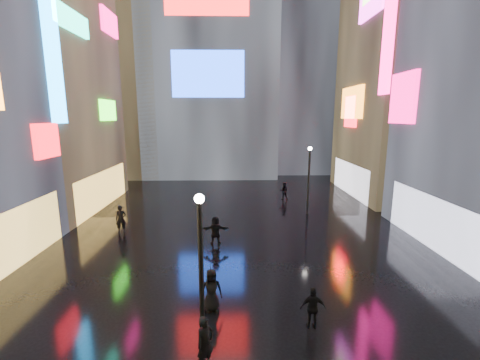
{
  "coord_description": "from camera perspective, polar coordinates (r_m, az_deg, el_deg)",
  "views": [
    {
      "loc": [
        -0.26,
        -0.15,
        7.42
      ],
      "look_at": [
        0.0,
        12.0,
        5.0
      ],
      "focal_mm": 24.0,
      "sensor_mm": 36.0,
      "label": 1
    }
  ],
  "objects": [
    {
      "name": "ground",
      "position": [
        21.48,
        -0.47,
        -8.95
      ],
      "size": [
        140.0,
        140.0,
        0.0
      ],
      "primitive_type": "plane",
      "color": "black",
      "rests_on": "ground"
    },
    {
      "name": "building_left_far",
      "position": [
        30.72,
        -33.48,
        16.12
      ],
      "size": [
        10.28,
        12.0,
        22.0
      ],
      "color": "black",
      "rests_on": "ground"
    },
    {
      "name": "building_right_far",
      "position": [
        34.87,
        28.56,
        20.8
      ],
      "size": [
        10.28,
        12.0,
        28.0
      ],
      "color": "black",
      "rests_on": "ground"
    },
    {
      "name": "tower_main",
      "position": [
        46.25,
        -5.2,
        28.3
      ],
      "size": [
        16.0,
        14.2,
        42.0
      ],
      "color": "black",
      "rests_on": "ground"
    },
    {
      "name": "tower_flank_right",
      "position": [
        48.04,
        10.74,
        22.58
      ],
      "size": [
        12.0,
        12.0,
        34.0
      ],
      "primitive_type": "cube",
      "color": "black",
      "rests_on": "ground"
    },
    {
      "name": "tower_flank_left",
      "position": [
        44.69,
        -20.13,
        17.78
      ],
      "size": [
        10.0,
        10.0,
        26.0
      ],
      "primitive_type": "cube",
      "color": "black",
      "rests_on": "ground"
    },
    {
      "name": "lamp_near",
      "position": [
        10.21,
        -6.95,
        -14.83
      ],
      "size": [
        0.3,
        0.3,
        5.2
      ],
      "color": "black",
      "rests_on": "ground"
    },
    {
      "name": "lamp_far",
      "position": [
        24.89,
        12.14,
        0.64
      ],
      "size": [
        0.3,
        0.3,
        5.2
      ],
      "color": "black",
      "rests_on": "ground"
    },
    {
      "name": "pedestrian_3",
      "position": [
        12.47,
        12.85,
        -21.28
      ],
      "size": [
        0.91,
        0.4,
        1.54
      ],
      "primitive_type": "imported",
      "rotation": [
        0.0,
        0.0,
        3.11
      ],
      "color": "black",
      "rests_on": "ground"
    },
    {
      "name": "pedestrian_4",
      "position": [
        13.11,
        -5.1,
        -18.91
      ],
      "size": [
        0.89,
        0.65,
        1.68
      ],
      "primitive_type": "imported",
      "rotation": [
        0.0,
        0.0,
        0.15
      ],
      "color": "black",
      "rests_on": "ground"
    },
    {
      "name": "pedestrian_5",
      "position": [
        19.07,
        -4.39,
        -8.95
      ],
      "size": [
        1.57,
        0.51,
        1.69
      ],
      "primitive_type": "imported",
      "rotation": [
        0.0,
        0.0,
        3.15
      ],
      "color": "black",
      "rests_on": "ground"
    },
    {
      "name": "pedestrian_6",
      "position": [
        22.2,
        -20.4,
        -6.54
      ],
      "size": [
        0.75,
        0.6,
        1.81
      ],
      "primitive_type": "imported",
      "rotation": [
        0.0,
        0.0,
        0.28
      ],
      "color": "black",
      "rests_on": "ground"
    },
    {
      "name": "pedestrian_7",
      "position": [
        29.24,
        7.82,
        -1.97
      ],
      "size": [
        0.84,
        0.69,
        1.57
      ],
      "primitive_type": "imported",
      "rotation": [
        0.0,
        0.0,
        3.0
      ],
      "color": "black",
      "rests_on": "ground"
    },
    {
      "name": "umbrella_2",
      "position": [
        12.53,
        -5.2,
        -13.98
      ],
      "size": [
        1.18,
        1.17,
        0.81
      ],
      "primitive_type": "imported",
      "rotation": [
        0.0,
        0.0,
        1.14
      ],
      "color": "black",
      "rests_on": "pedestrian_4"
    },
    {
      "name": "pedestrian_8",
      "position": [
        10.68,
        -6.2,
        -26.89
      ],
      "size": [
        0.72,
        0.71,
        1.67
      ],
      "primitive_type": "imported",
      "rotation": [
        0.0,
        0.0,
        0.76
      ],
      "color": "black",
      "rests_on": "ground"
    }
  ]
}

